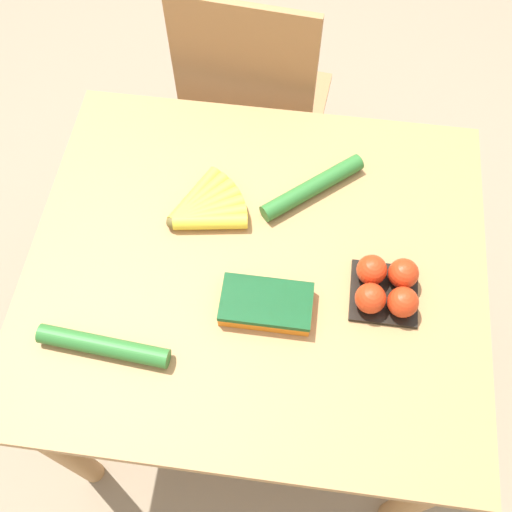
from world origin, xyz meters
The scene contains 8 objects.
ground_plane centered at (0.00, 0.00, 0.00)m, with size 12.00×12.00×0.00m, color gray.
dining_table centered at (0.00, 0.00, 0.63)m, with size 1.01×0.90×0.75m.
chair centered at (-0.09, 0.66, 0.50)m, with size 0.46×0.44×0.99m.
banana_bunch centered at (-0.14, 0.11, 0.77)m, with size 0.19×0.18×0.04m.
tomato_pack centered at (0.28, -0.04, 0.79)m, with size 0.14×0.14×0.08m.
carrot_bag centered at (0.04, -0.11, 0.78)m, with size 0.19×0.11×0.04m.
cucumber_near centered at (-0.28, -0.24, 0.77)m, with size 0.28×0.06×0.04m.
cucumber_far centered at (0.11, 0.20, 0.77)m, with size 0.23×0.21×0.04m.
Camera 1 is at (0.08, -0.61, 1.92)m, focal length 42.00 mm.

